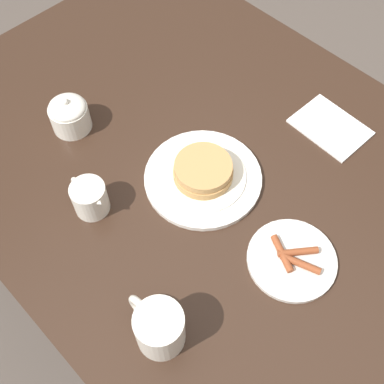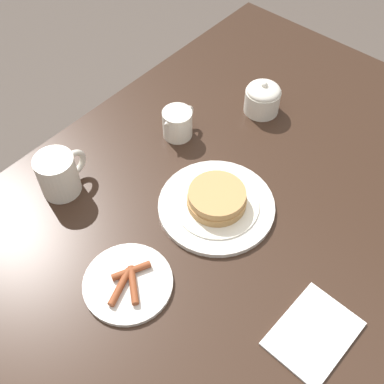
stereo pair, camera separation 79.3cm
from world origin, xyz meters
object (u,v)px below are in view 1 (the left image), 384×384
(creamer_pitcher, at_px, (90,198))
(sugar_bowl, at_px, (69,114))
(side_plate_bacon, at_px, (292,259))
(pancake_plate, at_px, (203,175))
(coffee_mug, at_px, (159,327))
(napkin, at_px, (330,127))

(creamer_pitcher, xyz_separation_m, sugar_bowl, (0.21, -0.10, 0.00))
(side_plate_bacon, height_order, sugar_bowl, sugar_bowl)
(pancake_plate, relative_size, side_plate_bacon, 1.45)
(side_plate_bacon, relative_size, coffee_mug, 1.44)
(pancake_plate, distance_m, creamer_pitcher, 0.24)
(pancake_plate, height_order, napkin, pancake_plate)
(coffee_mug, xyz_separation_m, sugar_bowl, (0.50, -0.18, -0.01))
(sugar_bowl, bearing_deg, napkin, -135.13)
(side_plate_bacon, bearing_deg, creamer_pitcher, 28.63)
(sugar_bowl, height_order, napkin, sugar_bowl)
(sugar_bowl, bearing_deg, side_plate_bacon, -170.41)
(sugar_bowl, distance_m, napkin, 0.60)
(napkin, bearing_deg, sugar_bowl, 44.87)
(coffee_mug, distance_m, creamer_pitcher, 0.30)
(creamer_pitcher, bearing_deg, napkin, -112.54)
(creamer_pitcher, relative_size, sugar_bowl, 1.17)
(coffee_mug, height_order, sugar_bowl, coffee_mug)
(sugar_bowl, bearing_deg, pancake_plate, -160.97)
(pancake_plate, relative_size, napkin, 1.50)
(coffee_mug, relative_size, creamer_pitcher, 1.15)
(pancake_plate, height_order, sugar_bowl, sugar_bowl)
(creamer_pitcher, bearing_deg, pancake_plate, -117.63)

